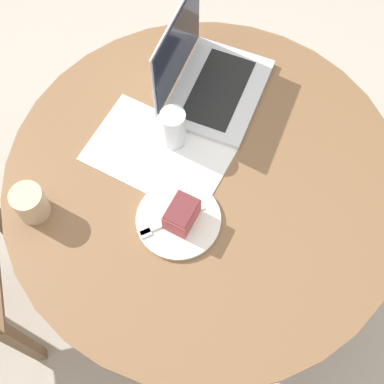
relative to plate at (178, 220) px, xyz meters
The scene contains 9 objects.
ground_plane 0.75m from the plate, 81.33° to the right, with size 12.00×12.00×0.00m, color #B7AD9E.
dining_table 0.19m from the plate, 81.33° to the right, with size 1.04×1.04×0.73m.
paper_document 0.20m from the plate, 35.69° to the right, with size 0.39×0.29×0.00m.
plate is the anchor object (origin of this frame).
cake_slice 0.04m from the plate, 151.40° to the right, with size 0.08×0.10×0.07m.
fork 0.04m from the plate, 60.65° to the left, with size 0.09×0.16×0.00m.
coffee_glass 0.36m from the plate, 33.84° to the left, with size 0.08×0.08×0.09m.
water_glass 0.24m from the plate, 48.30° to the right, with size 0.07×0.07×0.12m.
laptop 0.40m from the plate, 62.46° to the right, with size 0.31×0.36×0.26m.
Camera 1 is at (-0.35, 0.50, 1.96)m, focal length 50.00 mm.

